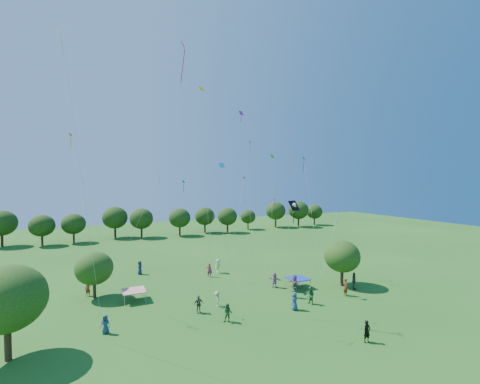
% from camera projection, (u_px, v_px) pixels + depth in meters
% --- Properties ---
extents(ground, '(160.00, 160.00, 0.00)m').
position_uv_depth(ground, '(335.00, 374.00, 20.10)').
color(ground, '#2B651E').
extents(near_tree_west, '(4.98, 4.98, 6.48)m').
position_uv_depth(near_tree_west, '(7.00, 299.00, 21.49)').
color(near_tree_west, '#422B19').
rests_on(near_tree_west, ground).
extents(near_tree_north, '(3.76, 3.76, 4.80)m').
position_uv_depth(near_tree_north, '(94.00, 268.00, 33.07)').
color(near_tree_north, '#422B19').
rests_on(near_tree_north, ground).
extents(near_tree_east, '(4.07, 4.07, 5.25)m').
position_uv_depth(near_tree_east, '(342.00, 256.00, 36.96)').
color(near_tree_east, '#422B19').
rests_on(near_tree_east, ground).
extents(treeline, '(88.01, 8.77, 6.77)m').
position_uv_depth(treeline, '(151.00, 218.00, 69.27)').
color(treeline, '#422B19').
rests_on(treeline, ground).
extents(tent_red_stripe, '(2.20, 2.20, 1.10)m').
position_uv_depth(tent_red_stripe, '(134.00, 291.00, 32.33)').
color(tent_red_stripe, red).
rests_on(tent_red_stripe, ground).
extents(tent_blue, '(2.20, 2.20, 1.10)m').
position_uv_depth(tent_blue, '(298.00, 279.00, 36.36)').
color(tent_blue, '#1A32A9').
rests_on(tent_blue, ground).
extents(man_in_black, '(0.64, 0.43, 1.65)m').
position_uv_depth(man_in_black, '(367.00, 331.00, 24.03)').
color(man_in_black, black).
rests_on(man_in_black, ground).
extents(crowd_person_0, '(0.63, 0.94, 1.75)m').
position_uv_depth(crowd_person_0, '(140.00, 268.00, 41.53)').
color(crowd_person_0, '#1A274E').
rests_on(crowd_person_0, ground).
extents(crowd_person_1, '(0.77, 0.70, 1.74)m').
position_uv_depth(crowd_person_1, '(209.00, 270.00, 40.44)').
color(crowd_person_1, maroon).
rests_on(crowd_person_1, ground).
extents(crowd_person_2, '(0.90, 0.79, 1.61)m').
position_uv_depth(crowd_person_2, '(228.00, 313.00, 27.44)').
color(crowd_person_2, '#316029').
rests_on(crowd_person_2, ground).
extents(crowd_person_3, '(0.69, 1.06, 1.50)m').
position_uv_depth(crowd_person_3, '(217.00, 299.00, 30.87)').
color(crowd_person_3, '#A9A187').
rests_on(crowd_person_3, ground).
extents(crowd_person_4, '(0.97, 0.49, 1.61)m').
position_uv_depth(crowd_person_4, '(199.00, 304.00, 29.38)').
color(crowd_person_4, '#3F3832').
rests_on(crowd_person_4, ground).
extents(crowd_person_5, '(0.79, 1.80, 1.88)m').
position_uv_depth(crowd_person_5, '(294.00, 284.00, 34.89)').
color(crowd_person_5, '#844D6B').
rests_on(crowd_person_5, ground).
extents(crowd_person_6, '(0.94, 0.77, 1.67)m').
position_uv_depth(crowd_person_6, '(295.00, 301.00, 30.06)').
color(crowd_person_6, navy).
rests_on(crowd_person_6, ground).
extents(crowd_person_7, '(0.56, 0.75, 1.82)m').
position_uv_depth(crowd_person_7, '(346.00, 287.00, 33.81)').
color(crowd_person_7, maroon).
rests_on(crowd_person_7, ground).
extents(crowd_person_8, '(0.76, 0.90, 1.61)m').
position_uv_depth(crowd_person_8, '(296.00, 290.00, 33.21)').
color(crowd_person_8, '#214D30').
rests_on(crowd_person_8, ground).
extents(crowd_person_9, '(1.33, 1.04, 1.86)m').
position_uv_depth(crowd_person_9, '(218.00, 266.00, 42.16)').
color(crowd_person_9, beige).
rests_on(crowd_person_9, ground).
extents(crowd_person_10, '(1.18, 1.13, 1.92)m').
position_uv_depth(crowd_person_10, '(354.00, 281.00, 35.70)').
color(crowd_person_10, '#3F3532').
rests_on(crowd_person_10, ground).
extents(crowd_person_11, '(1.32, 1.66, 1.71)m').
position_uv_depth(crowd_person_11, '(275.00, 280.00, 36.41)').
color(crowd_person_11, '#A5609D').
rests_on(crowd_person_11, ground).
extents(crowd_person_12, '(0.83, 0.66, 1.49)m').
position_uv_depth(crowd_person_12, '(105.00, 324.00, 25.41)').
color(crowd_person_12, navy).
rests_on(crowd_person_12, ground).
extents(crowd_person_13, '(0.73, 0.66, 1.64)m').
position_uv_depth(crowd_person_13, '(88.00, 289.00, 33.61)').
color(crowd_person_13, maroon).
rests_on(crowd_person_13, ground).
extents(crowd_person_14, '(0.54, 0.89, 1.72)m').
position_uv_depth(crowd_person_14, '(311.00, 296.00, 31.39)').
color(crowd_person_14, '#2B6533').
rests_on(crowd_person_14, ground).
extents(pirate_kite, '(2.25, 2.21, 8.69)m').
position_uv_depth(pirate_kite, '(294.00, 206.00, 34.34)').
color(pirate_kite, black).
extents(red_high_kite, '(4.92, 2.14, 23.70)m').
position_uv_depth(red_high_kite, '(193.00, 95.00, 29.74)').
color(red_high_kite, red).
extents(small_kite_0, '(7.58, 1.09, 8.12)m').
position_uv_depth(small_kite_0, '(264.00, 216.00, 46.73)').
color(small_kite_0, red).
extents(small_kite_1, '(0.42, 4.59, 11.35)m').
position_uv_depth(small_kite_1, '(239.00, 205.00, 40.95)').
color(small_kite_1, '#F33F0C').
extents(small_kite_2, '(0.63, 2.73, 19.91)m').
position_uv_depth(small_kite_2, '(204.00, 141.00, 30.39)').
color(small_kite_2, yellow).
extents(small_kite_3, '(2.64, 4.25, 10.89)m').
position_uv_depth(small_kite_3, '(190.00, 203.00, 39.53)').
color(small_kite_3, '#178135').
extents(small_kite_4, '(0.86, 4.35, 13.82)m').
position_uv_depth(small_kite_4, '(307.00, 183.00, 38.90)').
color(small_kite_4, '#1237B8').
extents(small_kite_5, '(1.26, 2.19, 18.70)m').
position_uv_depth(small_kite_5, '(244.00, 149.00, 35.88)').
color(small_kite_5, '#AD1C98').
extents(small_kite_6, '(2.41, 2.60, 20.43)m').
position_uv_depth(small_kite_6, '(75.00, 129.00, 21.38)').
color(small_kite_6, silver).
extents(small_kite_7, '(4.55, 2.61, 7.15)m').
position_uv_depth(small_kite_7, '(336.00, 221.00, 39.56)').
color(small_kite_7, '#0D9DCB').
extents(small_kite_8, '(4.99, 3.91, 16.95)m').
position_uv_depth(small_kite_8, '(246.00, 167.00, 47.75)').
color(small_kite_8, red).
extents(small_kite_9, '(3.76, 4.34, 15.16)m').
position_uv_depth(small_kite_9, '(84.00, 184.00, 30.71)').
color(small_kite_9, yellow).
extents(small_kite_10, '(6.09, 3.44, 12.04)m').
position_uv_depth(small_kite_10, '(151.00, 193.00, 42.75)').
color(small_kite_10, orange).
extents(small_kite_11, '(1.66, 2.45, 13.97)m').
position_uv_depth(small_kite_11, '(272.00, 181.00, 37.60)').
color(small_kite_11, '#288F1A').
extents(small_kite_12, '(1.50, 2.59, 12.30)m').
position_uv_depth(small_kite_12, '(216.00, 200.00, 26.59)').
color(small_kite_12, '#1590D6').
extents(small_kite_13, '(0.39, 0.97, 2.86)m').
position_uv_depth(small_kite_13, '(211.00, 275.00, 28.78)').
color(small_kite_13, purple).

